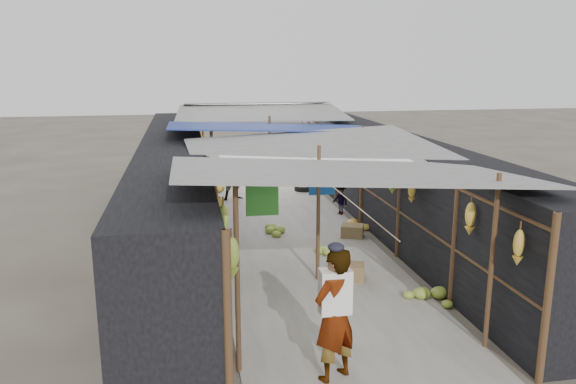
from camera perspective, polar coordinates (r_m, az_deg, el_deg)
ground at (r=8.31m, az=8.01°, el=-16.43°), size 80.00×80.00×0.00m
aisle_slab at (r=14.15m, az=-0.28°, el=-3.68°), size 3.60×16.00×0.02m
stall_left at (r=13.66m, az=-11.51°, el=0.39°), size 1.40×15.00×2.30m
stall_right at (r=14.58m, az=10.22°, el=1.23°), size 1.40×15.00×2.30m
crate_near at (r=10.92m, az=6.37°, el=-8.07°), size 0.63×0.57×0.31m
crate_mid at (r=13.47m, az=6.55°, el=-3.98°), size 0.63×0.57×0.31m
crate_back at (r=19.28m, az=-5.41°, el=1.13°), size 0.43×0.36×0.26m
black_basin at (r=18.25m, az=1.60°, el=0.39°), size 0.61×0.61×0.18m
vendor_elderly at (r=7.39m, az=4.76°, el=-12.35°), size 0.79×0.70×1.81m
shopper_blue at (r=17.01m, az=-5.36°, el=1.81°), size 0.91×0.80×1.58m
vendor_seated at (r=15.35m, az=5.31°, el=-0.79°), size 0.53×0.64×0.86m
market_canopy at (r=13.97m, az=-0.42°, el=6.16°), size 5.62×15.20×2.77m
hanging_bananas at (r=13.50m, az=-0.91°, el=2.53°), size 3.95×14.00×0.84m
floor_bananas at (r=13.66m, az=0.36°, el=-3.69°), size 3.92×9.81×0.32m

